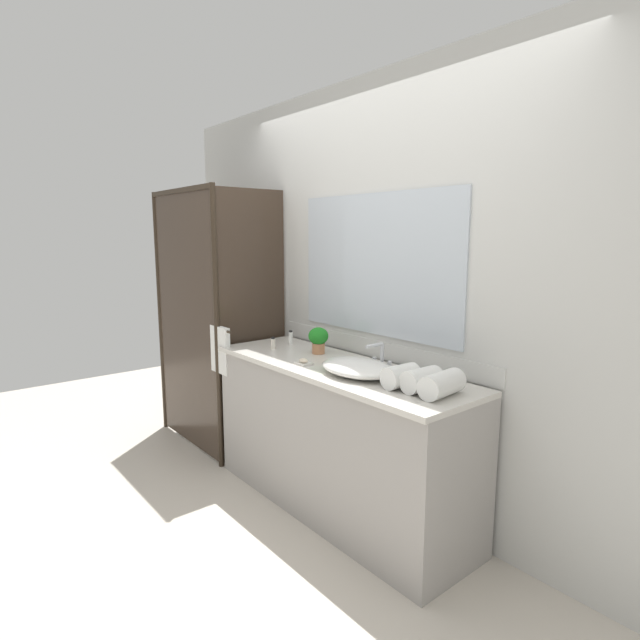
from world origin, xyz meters
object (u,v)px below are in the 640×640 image
Objects in this scene: faucet at (381,360)px; rolled_towel_near_edge at (441,384)px; potted_plant at (318,338)px; amenity_bottle_lotion at (291,338)px; amenity_bottle_conditioner at (273,343)px; rolled_towel_middle at (422,380)px; soap_dish at (304,362)px; rolled_towel_far_edge at (401,376)px; sink_basin at (358,368)px.

faucet reaches higher than rolled_towel_near_edge.
potted_plant reaches higher than amenity_bottle_lotion.
amenity_bottle_conditioner is 1.25m from rolled_towel_middle.
rolled_towel_near_edge reaches higher than amenity_bottle_conditioner.
soap_dish is at bearing -170.80° from rolled_towel_middle.
amenity_bottle_conditioner is 0.34× the size of rolled_towel_near_edge.
amenity_bottle_conditioner is 1.14m from rolled_towel_far_edge.
amenity_bottle_conditioner is 1.36m from rolled_towel_near_edge.
rolled_towel_middle reaches higher than sink_basin.
potted_plant is (-0.53, 0.16, 0.06)m from sink_basin.
sink_basin is at bearing -90.00° from faucet.
amenity_bottle_lotion is at bearing 171.46° from rolled_towel_far_edge.
amenity_bottle_lotion is 0.54× the size of rolled_towel_far_edge.
soap_dish is at bearing -11.90° from amenity_bottle_conditioner.
potted_plant reaches higher than rolled_towel_near_edge.
potted_plant is at bearing 173.86° from rolled_towel_near_edge.
soap_dish is 0.47m from amenity_bottle_conditioner.
amenity_bottle_conditioner is 0.41× the size of rolled_towel_middle.
amenity_bottle_lotion is at bearing 173.50° from rolled_towel_middle.
amenity_bottle_conditioner is at bearing -76.70° from amenity_bottle_lotion.
rolled_towel_middle is (0.42, -0.14, 0.01)m from faucet.
rolled_towel_middle is at bearing 15.34° from rolled_towel_far_edge.
rolled_towel_middle is at bearing -7.30° from potted_plant.
soap_dish is at bearing -171.82° from rolled_towel_far_edge.
rolled_towel_near_edge is at bearing -6.14° from potted_plant.
potted_plant is 0.70× the size of rolled_towel_near_edge.
faucet is at bearing 2.41° from potted_plant.
rolled_towel_far_edge is (0.31, 0.00, 0.02)m from sink_basin.
potted_plant is at bearing 172.70° from rolled_towel_middle.
faucet is 0.85× the size of rolled_towel_middle.
rolled_towel_near_edge is at bearing 4.02° from rolled_towel_middle.
rolled_towel_middle is 1.11× the size of rolled_towel_far_edge.
rolled_towel_middle is at bearing -19.05° from faucet.
amenity_bottle_conditioner is 0.83× the size of amenity_bottle_lotion.
soap_dish is (0.17, -0.25, -0.08)m from potted_plant.
rolled_towel_near_edge is 0.11m from rolled_towel_middle.
rolled_towel_near_edge reaches higher than rolled_towel_far_edge.
faucet reaches higher than amenity_bottle_lotion.
amenity_bottle_lotion is at bearing 103.30° from amenity_bottle_conditioner.
amenity_bottle_conditioner is at bearing 168.10° from soap_dish.
rolled_towel_far_edge is at bearing -29.55° from faucet.
faucet is 0.54m from rolled_towel_near_edge.
rolled_towel_far_edge reaches higher than amenity_bottle_lotion.
rolled_towel_near_edge is 1.21× the size of rolled_towel_middle.
rolled_towel_near_edge is at bearing -5.68° from amenity_bottle_lotion.
amenity_bottle_conditioner is at bearing 179.96° from rolled_towel_far_edge.
rolled_towel_far_edge is (1.14, -0.00, 0.02)m from amenity_bottle_conditioner.
sink_basin is at bearing 14.07° from soap_dish.
faucet reaches higher than sink_basin.
rolled_towel_near_edge is at bearing 9.77° from rolled_towel_far_edge.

